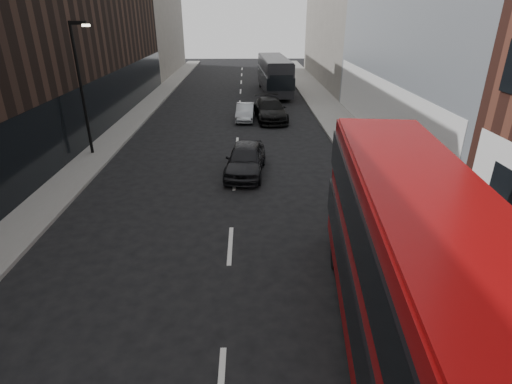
{
  "coord_description": "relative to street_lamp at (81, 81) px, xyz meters",
  "views": [
    {
      "loc": [
        0.63,
        -4.12,
        7.55
      ],
      "look_at": [
        0.89,
        7.05,
        2.5
      ],
      "focal_mm": 28.0,
      "sensor_mm": 36.0,
      "label": 1
    }
  ],
  "objects": [
    {
      "name": "street_lamp",
      "position": [
        0.0,
        0.0,
        0.0
      ],
      "size": [
        1.06,
        0.22,
        7.0
      ],
      "color": "black",
      "rests_on": "sidewalk_left"
    },
    {
      "name": "car_a",
      "position": [
        8.76,
        -3.08,
        -3.4
      ],
      "size": [
        2.34,
        4.75,
        1.56
      ],
      "primitive_type": "imported",
      "rotation": [
        0.0,
        0.0,
        -0.11
      ],
      "color": "black",
      "rests_on": "ground"
    },
    {
      "name": "building_left_far",
      "position": [
        -3.28,
        34.0,
        2.32
      ],
      "size": [
        5.0,
        20.0,
        13.0
      ],
      "primitive_type": "cube",
      "color": "slate",
      "rests_on": "ground"
    },
    {
      "name": "sidewalk_right",
      "position": [
        15.72,
        7.0,
        -4.11
      ],
      "size": [
        3.0,
        80.0,
        0.15
      ],
      "primitive_type": "cube",
      "color": "slate",
      "rests_on": "ground"
    },
    {
      "name": "red_bus",
      "position": [
        12.38,
        -14.98,
        -1.7
      ],
      "size": [
        3.83,
        11.25,
        4.47
      ],
      "rotation": [
        0.0,
        0.0,
        -0.11
      ],
      "color": "#96090A",
      "rests_on": "ground"
    },
    {
      "name": "car_c",
      "position": [
        10.64,
        8.01,
        -3.4
      ],
      "size": [
        2.6,
        5.56,
        1.57
      ],
      "primitive_type": "imported",
      "rotation": [
        0.0,
        0.0,
        0.08
      ],
      "color": "black",
      "rests_on": "ground"
    },
    {
      "name": "sidewalk_left",
      "position": [
        0.22,
        7.0,
        -4.11
      ],
      "size": [
        2.0,
        80.0,
        0.15
      ],
      "primitive_type": "cube",
      "color": "slate",
      "rests_on": "ground"
    },
    {
      "name": "building_left_mid",
      "position": [
        -3.28,
        12.0,
        2.82
      ],
      "size": [
        5.0,
        24.0,
        14.0
      ],
      "primitive_type": "cube",
      "color": "black",
      "rests_on": "ground"
    },
    {
      "name": "grey_bus",
      "position": [
        11.63,
        19.07,
        -2.32
      ],
      "size": [
        3.05,
        10.84,
        3.47
      ],
      "rotation": [
        0.0,
        0.0,
        0.05
      ],
      "color": "black",
      "rests_on": "ground"
    },
    {
      "name": "car_b",
      "position": [
        8.72,
        8.0,
        -3.57
      ],
      "size": [
        1.46,
        3.76,
        1.22
      ],
      "primitive_type": "imported",
      "rotation": [
        0.0,
        0.0,
        -0.04
      ],
      "color": "#93979B",
      "rests_on": "ground"
    }
  ]
}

